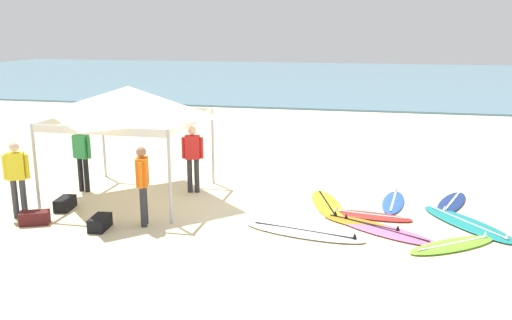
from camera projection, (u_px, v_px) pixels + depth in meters
name	position (u px, v px, depth m)	size (l,w,h in m)	color
ground_plane	(247.00, 206.00, 12.91)	(80.00, 80.00, 0.00)	beige
sea	(340.00, 78.00, 44.70)	(80.00, 36.00, 0.10)	#568499
canopy_tent	(129.00, 101.00, 13.03)	(3.29, 3.29, 2.75)	#B7B7BC
surfboard_teal	(467.00, 224.00, 11.64)	(2.05, 2.43, 0.19)	#19847F
surfboard_blue	(393.00, 202.00, 13.07)	(0.69, 1.88, 0.19)	blue
surfboard_orange	(364.00, 224.00, 11.61)	(1.93, 1.27, 0.19)	orange
surfboard_white	(304.00, 232.00, 11.17)	(2.67, 1.25, 0.19)	white
surfboard_lime	(453.00, 245.00, 10.50)	(1.96, 1.64, 0.19)	#7AD12D
surfboard_yellow	(327.00, 204.00, 12.91)	(1.20, 2.28, 0.19)	yellow
surfboard_navy	(452.00, 203.00, 13.02)	(1.11, 1.99, 0.19)	navy
surfboard_pink	(384.00, 231.00, 11.24)	(2.31, 1.71, 0.19)	pink
surfboard_red	(370.00, 215.00, 12.13)	(1.90, 0.77, 0.19)	red
person_orange	(143.00, 180.00, 11.42)	(0.30, 0.53, 1.71)	#2D2D33
person_green	(82.00, 154.00, 13.82)	(0.54, 0.27, 1.71)	black
person_yellow	(17.00, 175.00, 11.88)	(0.52, 0.34, 1.71)	#383842
person_red	(193.00, 155.00, 13.74)	(0.54, 0.28, 1.71)	#2D2D33
gear_bag_near_tent	(100.00, 223.00, 11.38)	(0.60, 0.32, 0.28)	black
gear_bag_by_pole	(65.00, 204.00, 12.62)	(0.60, 0.32, 0.28)	black
gear_bag_on_sand	(35.00, 218.00, 11.68)	(0.60, 0.32, 0.28)	#4C1919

